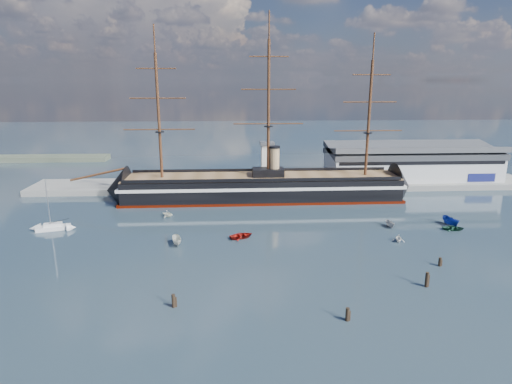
{
  "coord_description": "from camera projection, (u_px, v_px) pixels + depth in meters",
  "views": [
    {
      "loc": [
        -9.12,
        -74.82,
        37.77
      ],
      "look_at": [
        -3.02,
        35.0,
        9.0
      ],
      "focal_mm": 30.0,
      "sensor_mm": 36.0,
      "label": 1
    }
  ],
  "objects": [
    {
      "name": "warehouse",
      "position": [
        411.0,
        162.0,
        160.7
      ],
      "size": [
        63.0,
        21.0,
        11.6
      ],
      "color": "#B7BABC",
      "rests_on": "ground"
    },
    {
      "name": "ground",
      "position": [
        266.0,
        218.0,
        120.96
      ],
      "size": [
        600.0,
        600.0,
        0.0
      ],
      "primitive_type": "plane",
      "color": "#203545",
      "rests_on": "ground"
    },
    {
      "name": "motorboat_g",
      "position": [
        398.0,
        242.0,
        103.39
      ],
      "size": [
        5.86,
        3.82,
        1.98
      ],
      "primitive_type": "imported",
      "rotation": [
        0.0,
        0.0,
        -0.3
      ],
      "color": "white",
      "rests_on": "ground"
    },
    {
      "name": "piling_near_left",
      "position": [
        174.0,
        307.0,
        73.45
      ],
      "size": [
        0.64,
        0.64,
        3.13
      ],
      "primitive_type": "cylinder",
      "color": "black",
      "rests_on": "ground"
    },
    {
      "name": "piling_near_right",
      "position": [
        426.0,
        287.0,
        80.74
      ],
      "size": [
        0.64,
        0.64,
        3.65
      ],
      "primitive_type": "cylinder",
      "color": "black",
      "rests_on": "ground"
    },
    {
      "name": "quay",
      "position": [
        285.0,
        187.0,
        156.28
      ],
      "size": [
        180.0,
        18.0,
        2.0
      ],
      "primitive_type": "cube",
      "color": "slate",
      "rests_on": "ground"
    },
    {
      "name": "piling_far_right",
      "position": [
        439.0,
        266.0,
        89.74
      ],
      "size": [
        0.64,
        0.64,
        2.6
      ],
      "primitive_type": "cylinder",
      "color": "black",
      "rests_on": "ground"
    },
    {
      "name": "warship",
      "position": [
        257.0,
        187.0,
        139.18
      ],
      "size": [
        112.89,
        16.44,
        53.94
      ],
      "rotation": [
        0.0,
        0.0,
        0.0
      ],
      "color": "black",
      "rests_on": "ground"
    },
    {
      "name": "quay_tower",
      "position": [
        267.0,
        162.0,
        150.53
      ],
      "size": [
        5.0,
        5.0,
        15.0
      ],
      "color": "silver",
      "rests_on": "ground"
    },
    {
      "name": "motorboat_a",
      "position": [
        177.0,
        245.0,
        101.26
      ],
      "size": [
        6.57,
        3.68,
        2.48
      ],
      "primitive_type": "imported",
      "rotation": [
        0.0,
        0.0,
        0.24
      ],
      "color": "beige",
      "rests_on": "ground"
    },
    {
      "name": "motorboat_f",
      "position": [
        450.0,
        226.0,
        114.53
      ],
      "size": [
        7.53,
        3.69,
        2.89
      ],
      "primitive_type": "imported",
      "rotation": [
        0.0,
        0.0,
        0.15
      ],
      "color": "navy",
      "rests_on": "ground"
    },
    {
      "name": "motorboat_d",
      "position": [
        168.0,
        217.0,
        122.0
      ],
      "size": [
        5.69,
        6.45,
        2.22
      ],
      "primitive_type": "imported",
      "rotation": [
        0.0,
        0.0,
        0.94
      ],
      "color": "white",
      "rests_on": "ground"
    },
    {
      "name": "motorboat_e",
      "position": [
        453.0,
        230.0,
        111.3
      ],
      "size": [
        1.95,
        3.53,
        1.56
      ],
      "primitive_type": "imported",
      "rotation": [
        0.0,
        0.0,
        1.38
      ],
      "color": "#153D2D",
      "rests_on": "ground"
    },
    {
      "name": "motorboat_c",
      "position": [
        390.0,
        227.0,
        113.47
      ],
      "size": [
        5.09,
        2.16,
        1.99
      ],
      "primitive_type": "imported",
      "rotation": [
        0.0,
        0.0,
        0.07
      ],
      "color": "gray",
      "rests_on": "ground"
    },
    {
      "name": "motorboat_b",
      "position": [
        241.0,
        238.0,
        105.73
      ],
      "size": [
        2.83,
        4.01,
        1.74
      ],
      "primitive_type": "imported",
      "rotation": [
        0.0,
        0.0,
        1.97
      ],
      "color": "maroon",
      "rests_on": "ground"
    },
    {
      "name": "sailboat",
      "position": [
        53.0,
        227.0,
        111.18
      ],
      "size": [
        8.68,
        4.58,
        13.32
      ],
      "rotation": [
        0.0,
        0.0,
        0.27
      ],
      "color": "silver",
      "rests_on": "ground"
    },
    {
      "name": "piling_near_mid",
      "position": [
        347.0,
        321.0,
        69.33
      ],
      "size": [
        0.64,
        0.64,
        2.99
      ],
      "primitive_type": "cylinder",
      "color": "black",
      "rests_on": "ground"
    }
  ]
}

